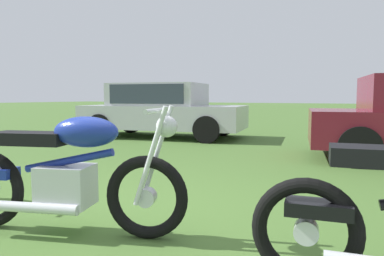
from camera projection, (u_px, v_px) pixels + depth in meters
The scene contains 3 objects.
ground_plane at pixel (96, 221), 3.10m from camera, with size 120.00×120.00×0.00m, color #476B2D.
motorcycle_blue at pixel (66, 174), 2.80m from camera, with size 1.93×0.93×1.02m.
car_silver at pixel (162, 107), 9.51m from camera, with size 4.50×2.57×1.43m.
Camera 1 is at (2.18, -2.25, 1.08)m, focal length 33.37 mm.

